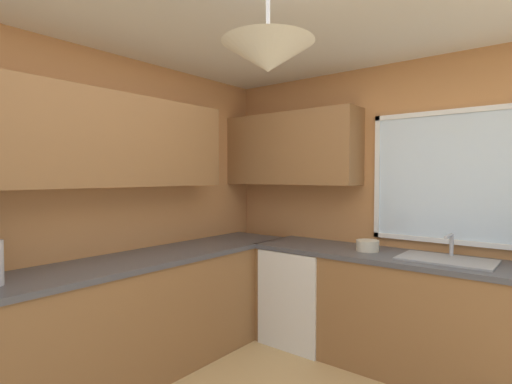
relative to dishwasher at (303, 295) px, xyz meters
name	(u,v)px	position (x,y,z in m)	size (l,w,h in m)	color
room_shell	(223,137)	(0.00, -1.08, 1.38)	(3.64, 4.02, 2.57)	#C6844C
counter_run_left	(105,327)	(-0.66, -1.61, 0.02)	(0.65, 3.63, 0.91)	olive
counter_run_back	(416,315)	(1.00, 0.03, 0.02)	(2.73, 0.65, 0.91)	olive
dishwasher	(303,295)	(0.00, 0.00, 0.00)	(0.60, 0.60, 0.86)	white
sink_assembly	(446,259)	(1.21, 0.04, 0.49)	(0.65, 0.40, 0.19)	#9EA0A5
bowl	(368,246)	(0.61, 0.03, 0.52)	(0.19, 0.19, 0.09)	beige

